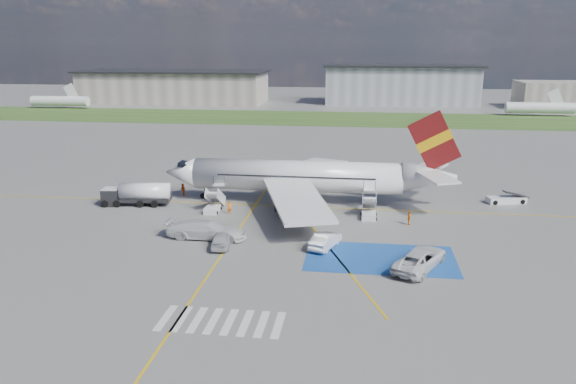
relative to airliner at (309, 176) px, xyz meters
name	(u,v)px	position (x,y,z in m)	size (l,w,h in m)	color
ground	(281,239)	(-1.51, -14.00, -3.39)	(400.00, 400.00, 0.00)	#60605E
grass_strip	(332,119)	(-1.51, 81.00, -3.39)	(400.00, 30.00, 0.01)	#2D4C1E
taxiway_line_main	(295,206)	(-1.51, -2.00, -3.39)	(120.00, 0.20, 0.01)	gold
taxiway_line_cross	(208,275)	(-6.51, -24.00, -3.39)	(0.20, 60.00, 0.01)	gold
taxiway_line_diag	(295,206)	(-1.51, -2.00, -3.39)	(0.20, 60.00, 0.01)	gold
staging_box	(380,258)	(8.49, -18.00, -3.39)	(14.00, 8.00, 0.01)	#194897
crosswalk	(221,321)	(-3.31, -32.00, -3.39)	(9.00, 4.00, 0.01)	silver
terminal_west	(174,87)	(-56.51, 116.00, 1.61)	(60.00, 22.00, 10.00)	gray
terminal_centre	(401,85)	(18.49, 121.00, 2.61)	(48.00, 18.00, 12.00)	gray
airliner	(309,176)	(0.00, 0.00, 0.00)	(36.81, 32.95, 11.92)	silver
airstairs_fwd	(213,206)	(-11.01, -5.30, -2.77)	(1.90, 5.20, 3.60)	silver
airstairs_aft	(369,212)	(7.49, -5.30, -2.77)	(1.90, 5.20, 3.60)	silver
fuel_tanker	(137,196)	(-21.04, -3.99, -2.20)	(8.51, 3.25, 2.84)	black
gpu_cart	(145,196)	(-20.67, -2.21, -2.68)	(2.07, 1.50, 1.59)	silver
belt_loader	(506,200)	(24.77, 3.12, -3.01)	(5.32, 2.86, 1.54)	silver
car_silver_a	(221,239)	(-7.07, -16.92, -2.63)	(1.81, 4.49, 1.53)	#AAADB2
car_silver_b	(325,240)	(3.17, -15.85, -2.61)	(1.66, 4.77, 1.57)	silver
van_white_a	(420,256)	(11.95, -19.82, -2.27)	(2.75, 5.97, 2.24)	silver
van_white_b	(206,227)	(-9.21, -14.74, -2.16)	(2.55, 6.27, 2.46)	silver
crew_fwd	(229,207)	(-8.83, -5.99, -2.63)	(0.56, 0.36, 1.52)	orange
crew_nose	(183,190)	(-16.77, 0.93, -2.57)	(0.80, 0.62, 1.65)	#F3590C
crew_aft	(409,218)	(11.91, -7.41, -2.63)	(0.90, 0.37, 1.53)	orange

